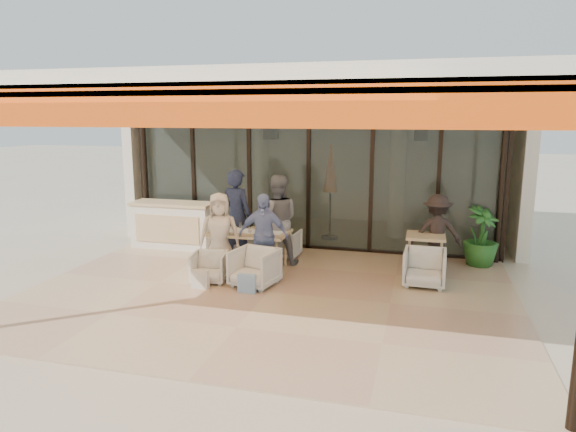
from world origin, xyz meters
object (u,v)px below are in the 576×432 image
(chair_near_right, at_px, (255,266))
(diner_cream, at_px, (220,234))
(host_counter, at_px, (173,225))
(chair_near_left, at_px, (209,266))
(chair_far_right, at_px, (284,242))
(standing_woman, at_px, (436,233))
(chair_far_left, at_px, (246,239))
(dining_table, at_px, (249,234))
(diner_grey, at_px, (277,220))
(diner_periwinkle, at_px, (263,236))
(side_chair, at_px, (425,266))
(diner_navy, at_px, (237,216))
(potted_palm, at_px, (481,237))
(side_table, at_px, (426,240))

(chair_near_right, height_order, diner_cream, diner_cream)
(host_counter, distance_m, chair_near_left, 2.66)
(chair_far_right, bearing_deg, standing_woman, -178.73)
(chair_far_left, xyz_separation_m, chair_far_right, (0.84, 0.00, -0.02))
(chair_near_right, bearing_deg, chair_far_right, 101.41)
(dining_table, xyz_separation_m, chair_near_left, (-0.41, -0.96, -0.38))
(diner_grey, height_order, standing_woman, diner_grey)
(dining_table, height_order, standing_woman, standing_woman)
(diner_periwinkle, bearing_deg, side_chair, 1.95)
(diner_navy, xyz_separation_m, potted_palm, (4.72, 0.90, -0.34))
(dining_table, bearing_deg, side_table, 9.81)
(dining_table, height_order, chair_near_right, dining_table)
(chair_far_right, bearing_deg, diner_navy, 33.68)
(potted_palm, bearing_deg, standing_woman, -150.45)
(standing_woman, bearing_deg, chair_near_right, 22.21)
(dining_table, distance_m, diner_periwinkle, 0.63)
(chair_far_right, height_order, side_chair, side_chair)
(side_table, bearing_deg, diner_cream, -164.49)
(chair_far_left, height_order, chair_near_left, chair_far_left)
(chair_far_right, bearing_deg, diner_grey, 92.92)
(diner_periwinkle, bearing_deg, side_table, 16.31)
(dining_table, xyz_separation_m, side_table, (3.26, 0.56, -0.05))
(chair_near_right, height_order, diner_grey, diner_grey)
(diner_cream, bearing_deg, chair_far_left, 72.66)
(dining_table, xyz_separation_m, standing_woman, (3.45, 0.86, 0.05))
(chair_far_left, height_order, diner_periwinkle, diner_periwinkle)
(host_counter, relative_size, side_chair, 2.56)
(diner_navy, bearing_deg, potted_palm, -154.53)
(diner_grey, distance_m, standing_woman, 3.06)
(dining_table, bearing_deg, host_counter, 153.89)
(chair_far_left, height_order, standing_woman, standing_woman)
(chair_near_left, bearing_deg, standing_woman, 15.10)
(chair_near_left, xyz_separation_m, standing_woman, (3.87, 1.81, 0.43))
(diner_navy, xyz_separation_m, side_table, (3.67, 0.12, -0.30))
(side_table, bearing_deg, diner_periwinkle, -160.21)
(diner_navy, bearing_deg, host_counter, -4.61)
(host_counter, distance_m, potted_palm, 6.45)
(side_table, bearing_deg, chair_far_right, 172.35)
(side_chair, bearing_deg, diner_navy, 172.03)
(dining_table, relative_size, potted_palm, 1.26)
(host_counter, bearing_deg, side_table, -5.15)
(diner_cream, xyz_separation_m, side_table, (3.67, 1.02, -0.13))
(host_counter, bearing_deg, diner_grey, -13.28)
(dining_table, xyz_separation_m, diner_cream, (-0.41, -0.46, 0.08))
(diner_grey, bearing_deg, diner_navy, -16.09)
(dining_table, relative_size, diner_navy, 0.80)
(side_chair, bearing_deg, diner_cream, -174.03)
(standing_woman, bearing_deg, potted_palm, -159.17)
(chair_far_left, bearing_deg, diner_grey, 131.39)
(chair_far_right, bearing_deg, side_chair, 161.16)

